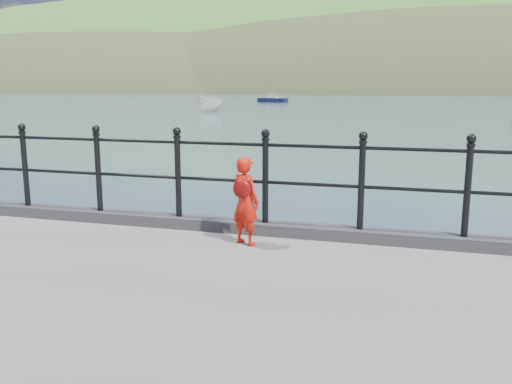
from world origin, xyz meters
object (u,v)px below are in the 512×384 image
(sailboat_left, at_px, (273,100))
(launch_white, at_px, (210,104))
(child, at_px, (245,200))
(railing, at_px, (221,168))

(sailboat_left, bearing_deg, launch_white, -72.62)
(child, bearing_deg, launch_white, -44.03)
(launch_white, xyz_separation_m, sailboat_left, (-1.57, 33.33, -0.54))
(railing, bearing_deg, launch_white, 110.96)
(child, distance_m, launch_white, 52.21)
(child, xyz_separation_m, launch_white, (-18.93, 48.65, -0.66))
(railing, bearing_deg, child, -46.69)
(railing, xyz_separation_m, sailboat_left, (-20.01, 81.46, -1.48))
(railing, distance_m, sailboat_left, 83.90)
(child, height_order, sailboat_left, sailboat_left)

